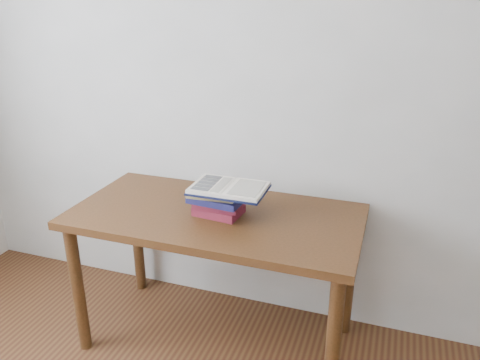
% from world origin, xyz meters
% --- Properties ---
extents(desk, '(1.35, 0.67, 0.72)m').
position_xyz_m(desk, '(-0.02, 1.38, 0.62)').
color(desk, '#4B2912').
rests_on(desk, ground).
extents(book_stack, '(0.25, 0.18, 0.13)m').
position_xyz_m(book_stack, '(-0.01, 1.37, 0.79)').
color(book_stack, maroon).
rests_on(book_stack, desk).
extents(open_book, '(0.33, 0.23, 0.03)m').
position_xyz_m(open_book, '(0.05, 1.37, 0.86)').
color(open_book, black).
rests_on(open_book, book_stack).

